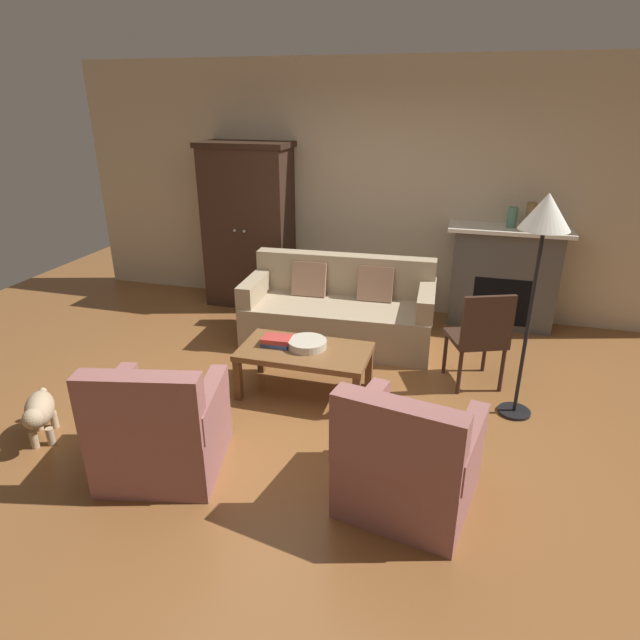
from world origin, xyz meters
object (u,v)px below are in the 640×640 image
object	(u,v)px
mantel_vase_jade	(512,217)
floor_lamp	(544,226)
armchair_near_right	(408,462)
coffee_table	(305,355)
fruit_bowl	(307,344)
dog	(39,411)
armoire	(249,226)
fireplace	(504,277)
couch	(339,312)
armchair_near_left	(161,431)
side_chair_wooden	(480,334)
mantel_vase_bronze	(531,216)
book_stack	(277,341)

from	to	relation	value
mantel_vase_jade	floor_lamp	size ratio (longest dim) A/B	0.12
armchair_near_right	coffee_table	bearing A→B (deg)	131.77
fruit_bowl	mantel_vase_jade	size ratio (longest dim) A/B	1.56
coffee_table	dog	distance (m)	2.07
armoire	floor_lamp	bearing A→B (deg)	-30.52
fireplace	couch	world-z (taller)	fireplace
mantel_vase_jade	fireplace	bearing A→B (deg)	90.00
couch	floor_lamp	size ratio (longest dim) A/B	1.10
armoire	armchair_near_right	bearing A→B (deg)	-53.09
coffee_table	armoire	bearing A→B (deg)	123.74
armchair_near_right	armchair_near_left	bearing A→B (deg)	-175.83
armchair_near_left	floor_lamp	xyz separation A→B (m)	(2.36, 1.42, 1.23)
coffee_table	dog	size ratio (longest dim) A/B	2.23
couch	floor_lamp	bearing A→B (deg)	-29.58
side_chair_wooden	coffee_table	bearing A→B (deg)	-160.14
coffee_table	couch	bearing A→B (deg)	89.04
fruit_bowl	dog	distance (m)	2.11
armoire	fruit_bowl	size ratio (longest dim) A/B	5.79
armchair_near_right	side_chair_wooden	world-z (taller)	side_chair_wooden
fruit_bowl	floor_lamp	xyz separation A→B (m)	(1.73, 0.12, 1.09)
fireplace	mantel_vase_bronze	bearing A→B (deg)	-5.69
armoire	book_stack	size ratio (longest dim) A/B	7.70
mantel_vase_jade	mantel_vase_bronze	xyz separation A→B (m)	(0.18, 0.00, 0.03)
book_stack	armchair_near_right	world-z (taller)	armchair_near_right
armoire	mantel_vase_jade	size ratio (longest dim) A/B	9.05
dog	fireplace	bearing A→B (deg)	44.16
mantel_vase_bronze	floor_lamp	xyz separation A→B (m)	(-0.08, -1.86, 0.29)
mantel_vase_jade	armchair_near_left	xyz separation A→B (m)	(-2.27, -3.28, -0.91)
coffee_table	fireplace	bearing A→B (deg)	50.99
fireplace	dog	bearing A→B (deg)	-135.84
mantel_vase_jade	dog	bearing A→B (deg)	-136.00
armchair_near_left	floor_lamp	bearing A→B (deg)	31.04
book_stack	side_chair_wooden	world-z (taller)	side_chair_wooden
coffee_table	side_chair_wooden	bearing A→B (deg)	19.86
fireplace	coffee_table	world-z (taller)	fireplace
dog	mantel_vase_jade	bearing A→B (deg)	44.00
armchair_near_left	dog	world-z (taller)	armchair_near_left
coffee_table	dog	xyz separation A→B (m)	(-1.68, -1.20, -0.12)
fruit_bowl	floor_lamp	bearing A→B (deg)	3.87
coffee_table	dog	bearing A→B (deg)	-144.49
armchair_near_right	floor_lamp	distance (m)	1.93
mantel_vase_jade	armchair_near_right	size ratio (longest dim) A/B	0.24
coffee_table	mantel_vase_bronze	xyz separation A→B (m)	(1.83, 2.01, 0.89)
coffee_table	side_chair_wooden	xyz separation A→B (m)	(1.42, 0.51, 0.15)
fruit_bowl	armchair_near_right	size ratio (longest dim) A/B	0.37
side_chair_wooden	armchair_near_right	bearing A→B (deg)	-103.44
fireplace	armoire	size ratio (longest dim) A/B	0.66
mantel_vase_jade	armchair_near_left	size ratio (longest dim) A/B	0.23
fruit_bowl	side_chair_wooden	xyz separation A→B (m)	(1.41, 0.47, 0.06)
mantel_vase_bronze	floor_lamp	world-z (taller)	floor_lamp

